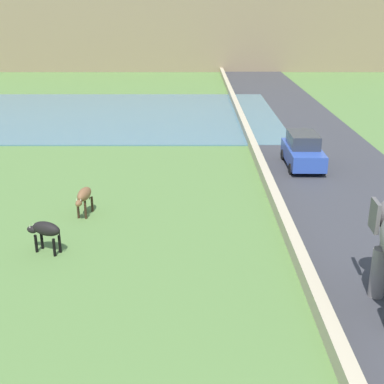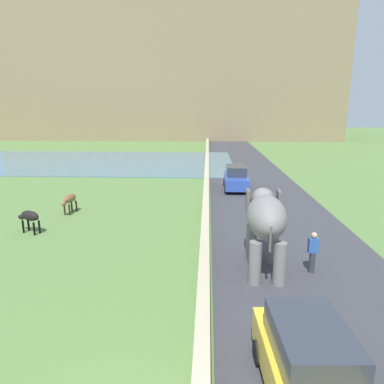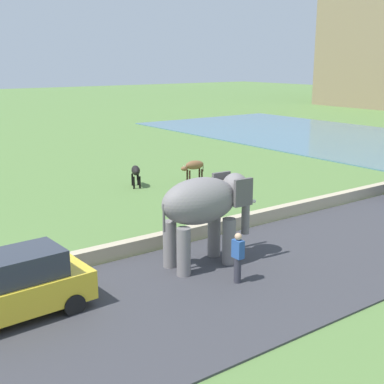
{
  "view_description": "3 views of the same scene",
  "coord_description": "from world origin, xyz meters",
  "px_view_note": "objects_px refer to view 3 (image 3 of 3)",
  "views": [
    {
      "loc": [
        -2.38,
        -4.85,
        8.29
      ],
      "look_at": [
        -2.39,
        13.14,
        1.66
      ],
      "focal_mm": 48.82,
      "sensor_mm": 36.0,
      "label": 1
    },
    {
      "loc": [
        1.3,
        -4.4,
        6.05
      ],
      "look_at": [
        0.48,
        13.46,
        1.72
      ],
      "focal_mm": 32.62,
      "sensor_mm": 36.0,
      "label": 2
    },
    {
      "loc": [
        16.16,
        -1.86,
        6.59
      ],
      "look_at": [
        0.0,
        9.87,
        1.49
      ],
      "focal_mm": 48.57,
      "sensor_mm": 36.0,
      "label": 3
    }
  ],
  "objects_px": {
    "person_beside_elephant": "(238,257)",
    "cow_black": "(136,171)",
    "car_yellow": "(15,286)",
    "elephant": "(205,206)",
    "cow_brown": "(194,166)"
  },
  "relations": [
    {
      "from": "elephant",
      "to": "cow_black",
      "type": "xyz_separation_m",
      "value": [
        -10.88,
        3.66,
        -1.2
      ]
    },
    {
      "from": "person_beside_elephant",
      "to": "car_yellow",
      "type": "distance_m",
      "value": 6.33
    },
    {
      "from": "elephant",
      "to": "cow_black",
      "type": "distance_m",
      "value": 11.54
    },
    {
      "from": "cow_black",
      "to": "cow_brown",
      "type": "xyz_separation_m",
      "value": [
        0.69,
        3.33,
        0.0
      ]
    },
    {
      "from": "car_yellow",
      "to": "cow_brown",
      "type": "height_order",
      "value": "car_yellow"
    },
    {
      "from": "car_yellow",
      "to": "person_beside_elephant",
      "type": "bearing_deg",
      "value": 73.62
    },
    {
      "from": "car_yellow",
      "to": "cow_black",
      "type": "relative_size",
      "value": 2.9
    },
    {
      "from": "cow_black",
      "to": "cow_brown",
      "type": "distance_m",
      "value": 3.4
    },
    {
      "from": "person_beside_elephant",
      "to": "car_yellow",
      "type": "xyz_separation_m",
      "value": [
        -1.78,
        -6.07,
        0.03
      ]
    },
    {
      "from": "elephant",
      "to": "cow_brown",
      "type": "distance_m",
      "value": 12.42
    },
    {
      "from": "person_beside_elephant",
      "to": "cow_black",
      "type": "bearing_deg",
      "value": 163.34
    },
    {
      "from": "car_yellow",
      "to": "cow_black",
      "type": "distance_m",
      "value": 14.68
    },
    {
      "from": "car_yellow",
      "to": "cow_black",
      "type": "bearing_deg",
      "value": 137.78
    },
    {
      "from": "elephant",
      "to": "cow_brown",
      "type": "bearing_deg",
      "value": 145.58
    },
    {
      "from": "elephant",
      "to": "person_beside_elephant",
      "type": "bearing_deg",
      "value": -4.22
    }
  ]
}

